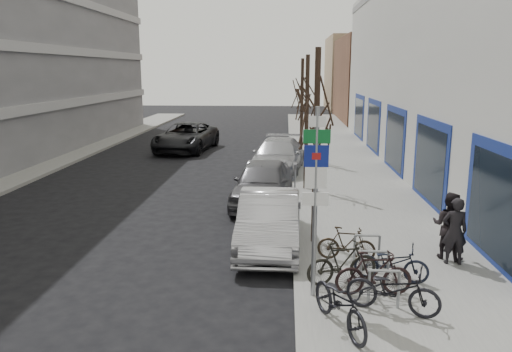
# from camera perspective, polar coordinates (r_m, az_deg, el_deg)

# --- Properties ---
(ground) EXTENTS (120.00, 120.00, 0.00)m
(ground) POSITION_cam_1_polar(r_m,az_deg,el_deg) (11.32, -6.10, -13.74)
(ground) COLOR black
(ground) RESTS_ON ground
(sidewalk_east) EXTENTS (5.00, 70.00, 0.15)m
(sidewalk_east) POSITION_cam_1_polar(r_m,az_deg,el_deg) (20.80, 10.88, -1.63)
(sidewalk_east) COLOR slate
(sidewalk_east) RESTS_ON ground
(brick_building_far) EXTENTS (12.00, 14.00, 8.00)m
(brick_building_far) POSITION_cam_1_polar(r_m,az_deg,el_deg) (51.30, 16.36, 10.54)
(brick_building_far) COLOR brown
(brick_building_far) RESTS_ON ground
(tan_building_far) EXTENTS (13.00, 12.00, 9.00)m
(tan_building_far) POSITION_cam_1_polar(r_m,az_deg,el_deg) (66.10, 13.94, 11.33)
(tan_building_far) COLOR #937A5B
(tan_building_far) RESTS_ON ground
(highway_sign_pole) EXTENTS (0.55, 0.10, 4.20)m
(highway_sign_pole) POSITION_cam_1_polar(r_m,az_deg,el_deg) (10.35, 6.80, -1.76)
(highway_sign_pole) COLOR gray
(highway_sign_pole) RESTS_ON ground
(bike_rack) EXTENTS (0.66, 2.26, 0.83)m
(bike_rack) POSITION_cam_1_polar(r_m,az_deg,el_deg) (11.64, 13.40, -9.73)
(bike_rack) COLOR gray
(bike_rack) RESTS_ON sidewalk_east
(tree_near) EXTENTS (1.80, 1.80, 5.50)m
(tree_near) POSITION_cam_1_polar(r_m,az_deg,el_deg) (13.60, 6.99, 8.54)
(tree_near) COLOR black
(tree_near) RESTS_ON ground
(tree_mid) EXTENTS (1.80, 1.80, 5.50)m
(tree_mid) POSITION_cam_1_polar(r_m,az_deg,el_deg) (20.08, 5.88, 9.67)
(tree_mid) COLOR black
(tree_mid) RESTS_ON ground
(tree_far) EXTENTS (1.80, 1.80, 5.50)m
(tree_far) POSITION_cam_1_polar(r_m,az_deg,el_deg) (26.57, 5.30, 10.24)
(tree_far) COLOR black
(tree_far) RESTS_ON ground
(meter_front) EXTENTS (0.10, 0.08, 1.27)m
(meter_front) POSITION_cam_1_polar(r_m,az_deg,el_deg) (13.65, 4.88, -5.03)
(meter_front) COLOR gray
(meter_front) RESTS_ON sidewalk_east
(meter_mid) EXTENTS (0.10, 0.08, 1.27)m
(meter_mid) POSITION_cam_1_polar(r_m,az_deg,el_deg) (18.98, 4.50, -0.16)
(meter_mid) COLOR gray
(meter_mid) RESTS_ON sidewalk_east
(meter_back) EXTENTS (0.10, 0.08, 1.27)m
(meter_back) POSITION_cam_1_polar(r_m,az_deg,el_deg) (24.38, 4.28, 2.57)
(meter_back) COLOR gray
(meter_back) RESTS_ON sidewalk_east
(bike_near_left) EXTENTS (1.30, 2.04, 1.20)m
(bike_near_left) POSITION_cam_1_polar(r_m,az_deg,el_deg) (9.67, 9.62, -13.65)
(bike_near_left) COLOR black
(bike_near_left) RESTS_ON sidewalk_east
(bike_near_right) EXTENTS (1.71, 0.62, 1.02)m
(bike_near_right) POSITION_cam_1_polar(r_m,az_deg,el_deg) (11.15, 13.29, -10.73)
(bike_near_right) COLOR black
(bike_near_right) RESTS_ON sidewalk_east
(bike_mid_curb) EXTENTS (1.75, 0.90, 1.03)m
(bike_mid_curb) POSITION_cam_1_polar(r_m,az_deg,el_deg) (11.98, 15.23, -9.19)
(bike_mid_curb) COLOR black
(bike_mid_curb) RESTS_ON sidewalk_east
(bike_mid_inner) EXTENTS (1.76, 0.97, 1.03)m
(bike_mid_inner) POSITION_cam_1_polar(r_m,az_deg,el_deg) (11.56, 9.81, -9.70)
(bike_mid_inner) COLOR black
(bike_mid_inner) RESTS_ON sidewalk_east
(bike_far_curb) EXTENTS (1.94, 1.16, 1.14)m
(bike_far_curb) POSITION_cam_1_polar(r_m,az_deg,el_deg) (10.48, 15.40, -11.99)
(bike_far_curb) COLOR black
(bike_far_curb) RESTS_ON sidewalk_east
(bike_far_inner) EXTENTS (1.53, 0.66, 0.90)m
(bike_far_inner) POSITION_cam_1_polar(r_m,az_deg,el_deg) (12.97, 10.30, -7.59)
(bike_far_inner) COLOR black
(bike_far_inner) RESTS_ON sidewalk_east
(parked_car_front) EXTENTS (1.64, 4.70, 1.55)m
(parked_car_front) POSITION_cam_1_polar(r_m,az_deg,el_deg) (14.00, 1.45, -5.16)
(parked_car_front) COLOR #B0AFB5
(parked_car_front) RESTS_ON ground
(parked_car_mid) EXTENTS (2.42, 5.02, 1.65)m
(parked_car_mid) POSITION_cam_1_polar(r_m,az_deg,el_deg) (18.44, 0.79, -0.77)
(parked_car_mid) COLOR #55545A
(parked_car_mid) RESTS_ON ground
(parked_car_back) EXTENTS (2.92, 5.85, 1.63)m
(parked_car_back) POSITION_cam_1_polar(r_m,az_deg,el_deg) (24.20, 2.51, 2.28)
(parked_car_back) COLOR #9E9FA3
(parked_car_back) RESTS_ON ground
(lane_car) EXTENTS (3.57, 6.49, 1.72)m
(lane_car) POSITION_cam_1_polar(r_m,az_deg,el_deg) (31.14, -7.99, 4.44)
(lane_car) COLOR black
(lane_car) RESTS_ON ground
(pedestrian_near) EXTENTS (0.63, 0.42, 1.71)m
(pedestrian_near) POSITION_cam_1_polar(r_m,az_deg,el_deg) (13.37, 21.75, -5.86)
(pedestrian_near) COLOR black
(pedestrian_near) RESTS_ON sidewalk_east
(pedestrian_far) EXTENTS (0.79, 0.73, 1.77)m
(pedestrian_far) POSITION_cam_1_polar(r_m,az_deg,el_deg) (13.69, 21.16, -5.25)
(pedestrian_far) COLOR black
(pedestrian_far) RESTS_ON sidewalk_east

